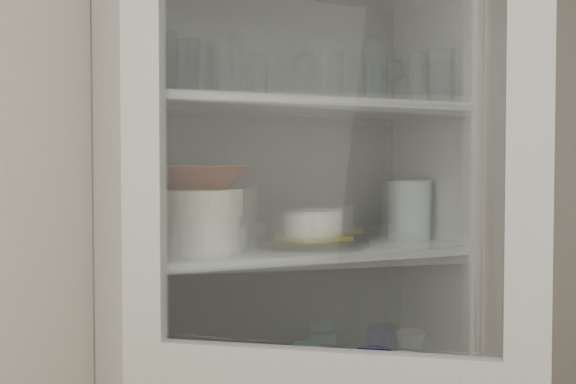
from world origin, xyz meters
name	(u,v)px	position (x,y,z in m)	size (l,w,h in m)	color
wall_back	(195,228)	(0.00, 1.50, 1.30)	(3.60, 0.02, 2.60)	beige
pantry_cabinet	(279,354)	(0.20, 1.34, 0.94)	(1.00, 0.45, 2.10)	#B2B1A3
tumbler_0	(164,62)	(-0.18, 1.15, 1.73)	(0.07, 0.07, 0.15)	silver
tumbler_1	(151,63)	(-0.21, 1.17, 1.73)	(0.07, 0.07, 0.15)	silver
tumbler_2	(230,68)	(-0.01, 1.16, 1.73)	(0.07, 0.07, 0.14)	silver
tumbler_3	(329,72)	(0.26, 1.14, 1.74)	(0.07, 0.07, 0.15)	silver
tumbler_4	(375,73)	(0.38, 1.11, 1.73)	(0.07, 0.07, 0.15)	silver
tumbler_5	(418,78)	(0.52, 1.11, 1.73)	(0.07, 0.07, 0.14)	silver
tumbler_6	(441,76)	(0.61, 1.13, 1.74)	(0.08, 0.08, 0.16)	silver
tumbler_7	(143,69)	(-0.21, 1.26, 1.73)	(0.07, 0.07, 0.14)	silver
tumbler_8	(154,69)	(-0.17, 1.28, 1.74)	(0.07, 0.07, 0.15)	silver
tumbler_9	(201,72)	(-0.05, 1.30, 1.73)	(0.07, 0.07, 0.15)	silver
tumbler_10	(257,79)	(0.11, 1.29, 1.72)	(0.06, 0.06, 0.13)	silver
tumbler_11	(373,86)	(0.48, 1.29, 1.72)	(0.06, 0.06, 0.12)	silver
goblet_0	(134,71)	(-0.21, 1.36, 1.74)	(0.07, 0.07, 0.15)	silver
goblet_1	(194,73)	(-0.04, 1.37, 1.74)	(0.07, 0.07, 0.16)	silver
goblet_2	(305,77)	(0.29, 1.34, 1.75)	(0.08, 0.08, 0.17)	silver
goblet_3	(393,82)	(0.61, 1.38, 1.75)	(0.08, 0.08, 0.17)	silver
plate_stack_front	(201,234)	(-0.07, 1.22, 1.31)	(0.21, 0.21, 0.10)	white
plate_stack_back	(209,236)	(0.00, 1.38, 1.29)	(0.22, 0.22, 0.06)	white
cream_bowl	(201,202)	(-0.07, 1.22, 1.39)	(0.22, 0.22, 0.07)	#EFE5C1
terracotta_bowl	(201,177)	(-0.07, 1.22, 1.46)	(0.25, 0.25, 0.06)	brown
glass_platter	(313,243)	(0.27, 1.25, 1.27)	(0.32, 0.32, 0.02)	silver
yellow_trivet	(313,237)	(0.27, 1.25, 1.28)	(0.16, 0.16, 0.01)	gold
white_ramekin	(313,223)	(0.27, 1.25, 1.33)	(0.17, 0.17, 0.07)	white
grey_bowl_stack	(409,211)	(0.60, 1.26, 1.35)	(0.13, 0.13, 0.18)	#ADBAB9
mug_blue	(374,365)	(0.45, 1.23, 0.91)	(0.12, 0.12, 0.09)	navy
mug_teal	(306,363)	(0.28, 1.33, 0.91)	(0.10, 0.10, 0.09)	#1C8478
mug_white	(405,370)	(0.51, 1.16, 0.91)	(0.09, 0.09, 0.09)	white
teal_jar	(306,365)	(0.26, 1.29, 0.91)	(0.09, 0.09, 0.11)	#1C8478
white_canister	(159,378)	(-0.16, 1.31, 0.92)	(0.10, 0.10, 0.12)	white
tumbler_12	(187,68)	(-0.12, 1.18, 1.73)	(0.07, 0.07, 0.13)	silver
tumbler_13	(199,70)	(-0.06, 1.26, 1.74)	(0.08, 0.08, 0.15)	silver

